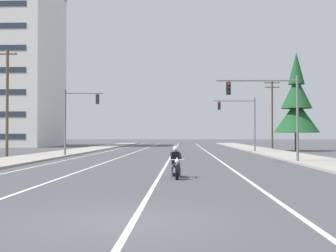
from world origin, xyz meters
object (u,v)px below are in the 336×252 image
object	(u,v)px
utility_pole_left_near	(7,101)
traffic_signal_near_left	(76,113)
conifer_tree_right_verge_far	(297,106)
utility_pole_right_far	(272,112)
motorcycle_with_rider	(176,165)
traffic_signal_mid_right	(243,116)
traffic_signal_near_right	(273,104)

from	to	relation	value
utility_pole_left_near	traffic_signal_near_left	bearing A→B (deg)	3.48
conifer_tree_right_verge_far	utility_pole_right_far	bearing A→B (deg)	95.62
utility_pole_left_near	utility_pole_right_far	xyz separation A→B (m)	(29.34, 25.33, 0.29)
motorcycle_with_rider	traffic_signal_mid_right	world-z (taller)	traffic_signal_mid_right
traffic_signal_near_right	utility_pole_left_near	world-z (taller)	utility_pole_left_near
traffic_signal_near_left	utility_pole_right_far	bearing A→B (deg)	47.28
motorcycle_with_rider	utility_pole_left_near	distance (m)	26.06
traffic_signal_mid_right	motorcycle_with_rider	bearing A→B (deg)	-103.16
traffic_signal_near_left	conifer_tree_right_verge_far	size ratio (longest dim) A/B	0.50
motorcycle_with_rider	conifer_tree_right_verge_far	distance (m)	38.46
conifer_tree_right_verge_far	motorcycle_with_rider	bearing A→B (deg)	-112.19
traffic_signal_near_right	utility_pole_right_far	xyz separation A→B (m)	(6.66, 34.07, 1.26)
utility_pole_left_near	conifer_tree_right_verge_far	size ratio (longest dim) A/B	0.80
motorcycle_with_rider	traffic_signal_near_right	world-z (taller)	traffic_signal_near_right
utility_pole_left_near	utility_pole_right_far	size ratio (longest dim) A/B	0.98
utility_pole_left_near	traffic_signal_mid_right	bearing A→B (deg)	23.63
traffic_signal_mid_right	conifer_tree_right_verge_far	distance (m)	9.10
traffic_signal_near_left	traffic_signal_mid_right	size ratio (longest dim) A/B	1.00
traffic_signal_near_left	conifer_tree_right_verge_far	distance (m)	28.27
utility_pole_left_near	conifer_tree_right_verge_far	world-z (taller)	conifer_tree_right_verge_far
traffic_signal_near_left	utility_pole_left_near	distance (m)	6.42
utility_pole_left_near	conifer_tree_right_verge_far	bearing A→B (deg)	26.60
utility_pole_right_far	conifer_tree_right_verge_far	bearing A→B (deg)	-84.38
traffic_signal_near_right	conifer_tree_right_verge_far	size ratio (longest dim) A/B	0.50
motorcycle_with_rider	utility_pole_left_near	bearing A→B (deg)	128.39
traffic_signal_near_right	traffic_signal_mid_right	bearing A→B (deg)	89.05
traffic_signal_near_right	utility_pole_right_far	bearing A→B (deg)	78.94
traffic_signal_mid_right	utility_pole_left_near	distance (m)	25.12
utility_pole_right_far	conifer_tree_right_verge_far	xyz separation A→B (m)	(1.00, -10.13, 0.22)
traffic_signal_near_left	traffic_signal_mid_right	xyz separation A→B (m)	(16.68, 9.67, 0.08)
motorcycle_with_rider	utility_pole_right_far	bearing A→B (deg)	73.57
traffic_signal_near_left	utility_pole_right_far	xyz separation A→B (m)	(23.03, 24.94, 1.40)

